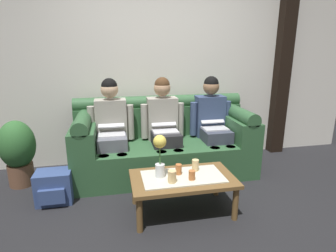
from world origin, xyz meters
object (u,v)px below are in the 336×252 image
cup_near_right (195,165)px  cup_far_center (172,176)px  flower_vase (160,152)px  cup_far_left (192,175)px  person_left (111,125)px  cup_near_left (179,169)px  person_middle (164,123)px  backpack_left (54,187)px  person_right (212,120)px  coffee_table (183,181)px  potted_plant (18,150)px  couch (164,144)px

cup_near_right → cup_far_center: same height
flower_vase → cup_far_left: size_ratio=4.65×
person_left → cup_near_left: bearing=-56.0°
person_middle → cup_far_center: person_middle is taller
flower_vase → cup_near_right: 0.42m
cup_far_center → cup_far_left: size_ratio=1.26×
cup_near_right → backpack_left: (-1.42, 0.34, -0.27)m
person_right → flower_vase: (-0.87, -0.94, -0.03)m
cup_near_left → coffee_table: bearing=-58.2°
person_left → backpack_left: bearing=-139.2°
person_middle → flower_vase: bearing=-103.0°
person_left → coffee_table: person_left is taller
flower_vase → cup_far_center: flower_vase is taller
person_right → coffee_table: size_ratio=1.23×
person_middle → backpack_left: bearing=-157.2°
backpack_left → potted_plant: potted_plant is taller
flower_vase → cup_near_left: 0.27m
cup_near_left → potted_plant: potted_plant is taller
cup_near_right → backpack_left: size_ratio=0.31×
person_right → cup_near_left: size_ratio=12.08×
coffee_table → cup_near_right: cup_near_right is taller
person_left → potted_plant: bearing=-178.4°
couch → backpack_left: (-1.26, -0.53, -0.20)m
flower_vase → backpack_left: size_ratio=1.16×
cup_near_right → flower_vase: bearing=-169.0°
couch → person_left: person_left is taller
couch → cup_far_left: couch is taller
potted_plant → couch: bearing=1.1°
couch → cup_near_left: couch is taller
couch → backpack_left: 1.39m
cup_far_left → potted_plant: potted_plant is taller
coffee_table → cup_near_right: 0.21m
couch → flower_vase: 1.00m
person_middle → cup_near_left: size_ratio=12.08×
person_middle → person_left: bearing=-180.0°
coffee_table → flower_vase: 0.37m
cup_far_left → cup_near_right: bearing=64.1°
couch → person_left: size_ratio=1.82×
flower_vase → cup_near_right: flower_vase is taller
person_middle → coffee_table: person_middle is taller
person_right → cup_near_right: (-0.49, -0.87, -0.22)m
coffee_table → cup_far_left: size_ratio=11.11×
backpack_left → potted_plant: (-0.46, 0.50, 0.26)m
person_right → cup_near_right: bearing=-119.7°
cup_near_left → cup_near_right: 0.19m
couch → cup_far_center: size_ratio=19.76×
person_left → person_right: bearing=0.0°
coffee_table → flower_vase: size_ratio=2.39×
flower_vase → potted_plant: 1.77m
cup_far_center → backpack_left: (-1.13, 0.54, -0.27)m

